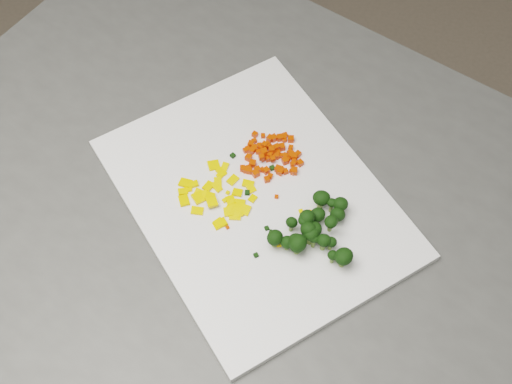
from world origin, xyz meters
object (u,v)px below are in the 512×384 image
(counter_block, at_px, (266,335))
(carrot_pile, at_px, (270,152))
(broccoli_pile, at_px, (315,228))
(cutting_board, at_px, (256,198))
(pepper_pile, at_px, (216,191))

(counter_block, distance_m, carrot_pile, 0.48)
(broccoli_pile, bearing_deg, cutting_board, 160.33)
(cutting_board, xyz_separation_m, broccoli_pile, (0.09, -0.03, 0.03))
(carrot_pile, height_order, pepper_pile, carrot_pile)
(counter_block, distance_m, cutting_board, 0.46)
(cutting_board, relative_size, pepper_pile, 3.88)
(cutting_board, distance_m, broccoli_pile, 0.10)
(cutting_board, bearing_deg, counter_block, -33.61)
(cutting_board, distance_m, pepper_pile, 0.06)
(cutting_board, relative_size, broccoli_pile, 3.75)
(counter_block, height_order, broccoli_pile, broccoli_pile)
(counter_block, xyz_separation_m, pepper_pile, (-0.08, 0.00, 0.47))
(cutting_board, bearing_deg, carrot_pile, 94.17)
(counter_block, xyz_separation_m, broccoli_pile, (0.07, -0.01, 0.49))
(cutting_board, height_order, pepper_pile, pepper_pile)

